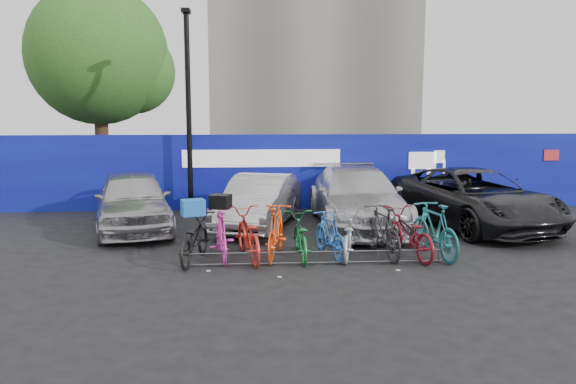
{
  "coord_description": "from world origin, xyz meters",
  "views": [
    {
      "loc": [
        -1.32,
        -11.84,
        3.23
      ],
      "look_at": [
        -0.42,
        2.0,
        1.15
      ],
      "focal_mm": 35.0,
      "sensor_mm": 36.0,
      "label": 1
    }
  ],
  "objects": [
    {
      "name": "bike_8",
      "position": [
        2.08,
        -0.14,
        0.53
      ],
      "size": [
        1.14,
        2.13,
        1.06
      ],
      "primitive_type": "imported",
      "rotation": [
        0.0,
        0.0,
        3.37
      ],
      "color": "maroon",
      "rests_on": "ground"
    },
    {
      "name": "cargo_crate",
      "position": [
        -2.55,
        -0.17,
        1.17
      ],
      "size": [
        0.55,
        0.48,
        0.33
      ],
      "primitive_type": "cube",
      "rotation": [
        0.0,
        0.0,
        0.31
      ],
      "color": "blue",
      "rests_on": "bike_0"
    },
    {
      "name": "bike_5",
      "position": [
        0.35,
        -0.03,
        0.51
      ],
      "size": [
        0.88,
        1.76,
        1.02
      ],
      "primitive_type": "imported",
      "rotation": [
        0.0,
        0.0,
        3.39
      ],
      "color": "blue",
      "rests_on": "ground"
    },
    {
      "name": "bike_7",
      "position": [
        1.51,
        -0.07,
        0.57
      ],
      "size": [
        0.85,
        1.98,
        1.15
      ],
      "primitive_type": "imported",
      "rotation": [
        0.0,
        0.0,
        3.31
      ],
      "color": "#252527",
      "rests_on": "ground"
    },
    {
      "name": "ground",
      "position": [
        0.0,
        0.0,
        0.0
      ],
      "size": [
        100.0,
        100.0,
        0.0
      ],
      "primitive_type": "plane",
      "color": "black",
      "rests_on": "ground"
    },
    {
      "name": "bike_1",
      "position": [
        -1.99,
        -0.0,
        0.56
      ],
      "size": [
        0.8,
        1.91,
        1.11
      ],
      "primitive_type": "imported",
      "rotation": [
        0.0,
        0.0,
        3.3
      ],
      "color": "#F23FC4",
      "rests_on": "ground"
    },
    {
      "name": "bike_rack",
      "position": [
        -0.0,
        -0.6,
        0.16
      ],
      "size": [
        5.6,
        0.03,
        0.3
      ],
      "color": "#595B60",
      "rests_on": "ground"
    },
    {
      "name": "lamppost",
      "position": [
        -3.2,
        5.4,
        3.27
      ],
      "size": [
        0.25,
        0.5,
        6.11
      ],
      "color": "black",
      "rests_on": "ground"
    },
    {
      "name": "bike_4",
      "position": [
        -0.29,
        -0.06,
        0.49
      ],
      "size": [
        0.71,
        1.87,
        0.97
      ],
      "primitive_type": "imported",
      "rotation": [
        0.0,
        0.0,
        3.17
      ],
      "color": "#176632",
      "rests_on": "ground"
    },
    {
      "name": "bike_3",
      "position": [
        -0.8,
        0.02,
        0.58
      ],
      "size": [
        0.93,
        2.0,
        1.16
      ],
      "primitive_type": "imported",
      "rotation": [
        0.0,
        0.0,
        2.93
      ],
      "color": "#F84D15",
      "rests_on": "ground"
    },
    {
      "name": "bike_6",
      "position": [
        0.77,
        -0.0,
        0.48
      ],
      "size": [
        1.05,
        1.92,
        0.96
      ],
      "primitive_type": "imported",
      "rotation": [
        0.0,
        0.0,
        2.9
      ],
      "color": "#AFB1B8",
      "rests_on": "ground"
    },
    {
      "name": "cargo_topcase",
      "position": [
        -1.99,
        -0.0,
        1.26
      ],
      "size": [
        0.5,
        0.47,
        0.3
      ],
      "primitive_type": "cube",
      "rotation": [
        0.0,
        0.0,
        -0.32
      ],
      "color": "black",
      "rests_on": "bike_1"
    },
    {
      "name": "car_2",
      "position": [
        1.57,
        3.24,
        0.8
      ],
      "size": [
        2.28,
        5.55,
        1.61
      ],
      "primitive_type": "imported",
      "rotation": [
        0.0,
        0.0,
        -0.0
      ],
      "color": "silver",
      "rests_on": "ground"
    },
    {
      "name": "car_3",
      "position": [
        4.73,
        2.94,
        0.79
      ],
      "size": [
        3.87,
        6.14,
        1.58
      ],
      "primitive_type": "imported",
      "rotation": [
        0.0,
        0.0,
        0.23
      ],
      "color": "black",
      "rests_on": "ground"
    },
    {
      "name": "bike_2",
      "position": [
        -1.42,
        -0.07,
        0.55
      ],
      "size": [
        1.14,
        2.18,
        1.09
      ],
      "primitive_type": "imported",
      "rotation": [
        0.0,
        0.0,
        3.35
      ],
      "color": "red",
      "rests_on": "ground"
    },
    {
      "name": "car_1",
      "position": [
        -1.12,
        3.25,
        0.7
      ],
      "size": [
        2.65,
        4.53,
        1.41
      ],
      "primitive_type": "imported",
      "rotation": [
        0.0,
        0.0,
        -0.29
      ],
      "color": "#A5A5AA",
      "rests_on": "ground"
    },
    {
      "name": "bike_0",
      "position": [
        -2.55,
        -0.17,
        0.5
      ],
      "size": [
        1.0,
        1.99,
        1.0
      ],
      "primitive_type": "imported",
      "rotation": [
        0.0,
        0.0,
        2.96
      ],
      "color": "black",
      "rests_on": "ground"
    },
    {
      "name": "car_0",
      "position": [
        -4.48,
        3.11,
        0.8
      ],
      "size": [
        2.94,
        4.99,
        1.59
      ],
      "primitive_type": "imported",
      "rotation": [
        0.0,
        0.0,
        0.24
      ],
      "color": "#A9A8AC",
      "rests_on": "ground"
    },
    {
      "name": "hoarding",
      "position": [
        0.01,
        6.0,
        1.2
      ],
      "size": [
        22.0,
        0.18,
        2.4
      ],
      "color": "#0E0A90",
      "rests_on": "ground"
    },
    {
      "name": "tree",
      "position": [
        -6.77,
        10.06,
        5.07
      ],
      "size": [
        5.4,
        5.2,
        7.8
      ],
      "color": "#382314",
      "rests_on": "ground"
    },
    {
      "name": "bike_9",
      "position": [
        2.64,
        -0.14,
        0.61
      ],
      "size": [
        0.95,
        2.09,
        1.21
      ],
      "primitive_type": "imported",
      "rotation": [
        0.0,
        0.0,
        3.34
      ],
      "color": "#1F747A",
      "rests_on": "ground"
    }
  ]
}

